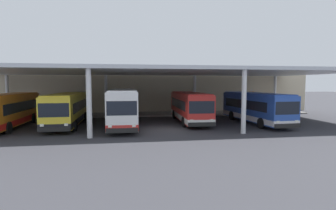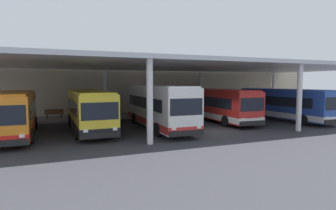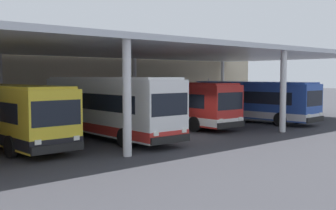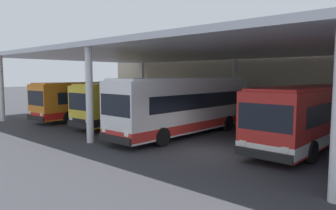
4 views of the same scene
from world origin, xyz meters
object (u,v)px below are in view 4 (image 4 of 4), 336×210
bus_nearest_bay (93,99)px  bus_second_bay (137,103)px  bus_far_bay (309,115)px  bus_middle_bay (186,105)px  bench_waiting (177,106)px  trash_bin (163,104)px

bus_nearest_bay → bus_second_bay: same height
bus_nearest_bay → bus_far_bay: 17.61m
bus_middle_bay → bus_far_bay: 7.10m
bus_middle_bay → bus_second_bay: bearing=170.4°
bus_second_bay → bus_far_bay: 12.41m
bus_far_bay → bench_waiting: 16.69m
bus_middle_bay → trash_bin: 13.46m
bus_second_bay → trash_bin: (-4.58, 7.95, -0.98)m
bus_far_bay → bus_second_bay: bearing=-176.9°
bench_waiting → bus_far_bay: bearing=-26.0°
bus_middle_bay → trash_bin: bearing=138.6°
bus_second_bay → bus_far_bay: (12.39, 0.66, 0.00)m
bus_far_bay → trash_bin: 18.50m
bus_second_bay → bus_middle_bay: size_ratio=0.93×
trash_bin → bus_far_bay: bearing=-23.2°
bus_nearest_bay → bus_middle_bay: bearing=-3.0°
bus_nearest_bay → trash_bin: size_ratio=10.80×
bus_middle_bay → trash_bin: size_ratio=11.60×
bus_nearest_bay → bus_far_bay: size_ratio=1.00×
bus_nearest_bay → trash_bin: bus_nearest_bay is taller
bus_middle_bay → trash_bin: (-10.06, 8.87, -1.16)m
bus_nearest_bay → trash_bin: (0.61, 8.32, -0.98)m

